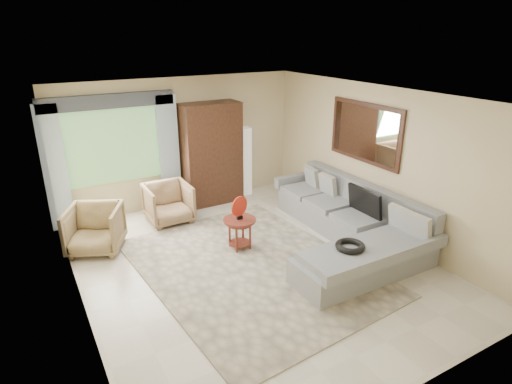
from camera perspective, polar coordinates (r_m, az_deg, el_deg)
ground at (r=6.83m, az=-0.36°, el=-9.56°), size 6.00×6.00×0.00m
area_rug at (r=6.74m, az=-0.71°, el=-9.92°), size 3.31×4.23×0.02m
sectional_sofa at (r=7.51m, az=12.28°, el=-4.63°), size 2.30×3.46×0.90m
tv_screen at (r=7.48m, az=14.29°, el=-1.27°), size 0.14×0.74×0.48m
garden_hose at (r=6.34m, az=12.44°, el=-7.04°), size 0.43×0.43×0.09m
coffee_table at (r=7.15m, az=-2.18°, el=-5.51°), size 0.54×0.54×0.54m
red_disc at (r=6.94m, az=-2.23°, el=-1.90°), size 0.33×0.13×0.34m
armchair_left at (r=7.52m, az=-20.68°, el=-4.66°), size 1.12×1.13×0.77m
armchair_right at (r=8.26m, az=-11.58°, el=-1.47°), size 0.80×0.83×0.75m
potted_plant at (r=8.54m, az=-21.64°, el=-2.80°), size 0.46×0.40×0.48m
armoire at (r=8.90m, az=-5.95°, el=5.08°), size 1.20×0.55×2.10m
floor_lamp at (r=9.37m, az=-1.57°, el=4.09°), size 0.24×0.24×1.50m
window at (r=8.49m, az=-18.57°, el=5.77°), size 1.80×0.04×1.40m
curtain_left at (r=8.35m, az=-25.26°, el=2.79°), size 0.40×0.08×2.30m
curtain_right at (r=8.73m, az=-11.52°, el=5.13°), size 0.40×0.08×2.30m
valance at (r=8.26m, az=-19.15°, el=11.36°), size 2.40×0.12×0.26m
wall_mirror at (r=7.85m, az=14.29°, el=7.67°), size 0.05×1.70×1.05m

